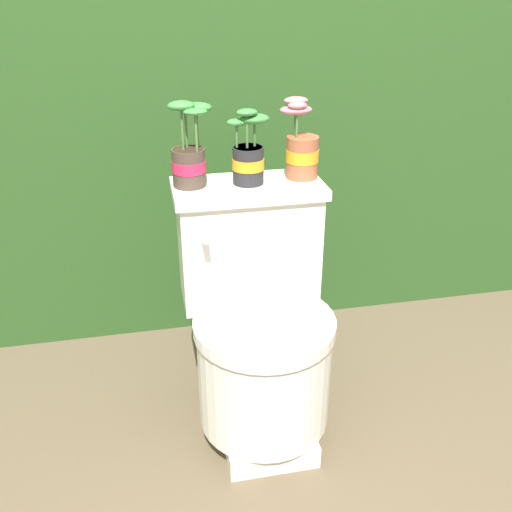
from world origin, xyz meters
The scene contains 6 objects.
ground_plane centered at (0.00, 0.00, 0.00)m, with size 12.00×12.00×0.00m, color brown.
hedge_backdrop centered at (0.00, 1.01, 0.79)m, with size 3.61×0.73×1.59m.
toilet centered at (-0.01, 0.10, 0.33)m, with size 0.43×0.54×0.73m.
potted_plant_left centered at (-0.17, 0.27, 0.82)m, with size 0.12×0.11×0.24m.
potted_plant_midleft centered at (-0.01, 0.25, 0.80)m, with size 0.12×0.09×0.21m.
potted_plant_middle centered at (0.15, 0.27, 0.81)m, with size 0.11×0.10×0.23m.
Camera 1 is at (-0.30, -1.27, 1.27)m, focal length 40.00 mm.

